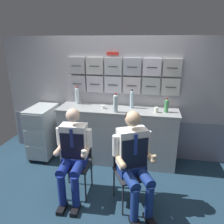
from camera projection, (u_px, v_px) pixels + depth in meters
ground at (100, 202)px, 2.90m from camera, size 4.80×4.80×0.04m
galley_bulkhead at (118, 99)px, 3.82m from camera, size 4.20×0.14×2.15m
galley_counter at (117, 135)px, 3.74m from camera, size 2.04×0.53×0.98m
service_trolley at (43, 131)px, 3.88m from camera, size 0.40×0.65×0.95m
folding_chair_left at (77, 156)px, 2.99m from camera, size 0.42×0.42×0.86m
crew_member_left at (73, 151)px, 2.79m from camera, size 0.48×0.60×1.26m
folding_chair_right at (129, 164)px, 2.79m from camera, size 0.54×0.54×0.86m
crew_member_right at (134, 158)px, 2.59m from camera, size 0.59×0.69×1.29m
water_bottle_blue_cap at (132, 99)px, 3.58m from camera, size 0.06×0.06×0.32m
water_bottle_tall at (166, 106)px, 3.38m from camera, size 0.07×0.07×0.23m
water_bottle_clear at (116, 103)px, 3.36m from camera, size 0.08×0.08×0.31m
sparkling_bottle_green at (77, 96)px, 3.82m from camera, size 0.07×0.07×0.31m
coffee_cup_spare at (103, 107)px, 3.58m from camera, size 0.07×0.07×0.06m
espresso_cup_small at (156, 110)px, 3.39m from camera, size 0.06×0.06×0.08m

